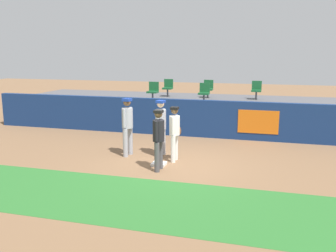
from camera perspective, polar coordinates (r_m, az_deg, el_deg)
ground_plane at (r=11.13m, az=0.28°, el=-5.96°), size 60.00×60.00×0.00m
grass_foreground_strip at (r=8.62m, az=-4.82°, el=-11.27°), size 18.00×2.80×0.01m
first_base at (r=11.06m, az=-1.42°, el=-5.86°), size 0.40×0.40×0.08m
player_fielder_home at (r=11.27m, az=1.05°, el=-0.63°), size 0.32×0.53×1.69m
player_runner_visitor at (r=11.91m, az=-6.26°, el=0.48°), size 0.39×0.52×1.87m
player_coach_visitor at (r=11.84m, az=-1.13°, el=0.32°), size 0.41×0.50×1.81m
player_umpire at (r=10.36m, az=-1.46°, el=-1.53°), size 0.33×0.49×1.74m
field_wall at (r=14.67m, az=4.42°, el=1.18°), size 18.00×0.26×1.47m
bleacher_platform at (r=17.19m, az=6.08°, el=2.15°), size 18.00×4.80×1.17m
seat_front_center at (r=15.94m, az=5.60°, el=5.28°), size 0.44×0.44×0.84m
seat_back_left at (r=18.17m, az=-0.01°, el=6.06°), size 0.45×0.44×0.84m
seat_back_right at (r=17.50m, az=13.47°, el=5.55°), size 0.44×0.44×0.84m
seat_back_center at (r=17.73m, az=6.20°, el=5.87°), size 0.45×0.44×0.84m
seat_front_left at (r=16.50m, az=-2.31°, el=5.52°), size 0.45×0.44×0.84m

